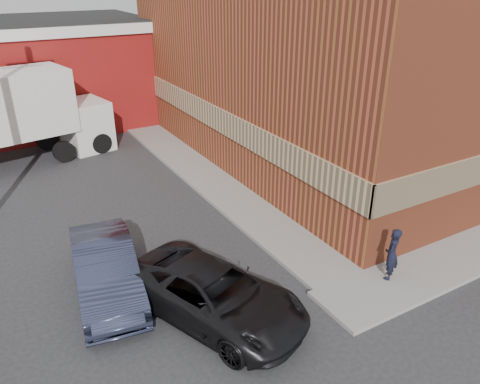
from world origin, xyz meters
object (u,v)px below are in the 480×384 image
sedan (106,270)px  box_truck (13,112)px  brick_building (350,46)px  suv_a (214,294)px  man (392,254)px

sedan → box_truck: (-0.73, 11.22, 1.61)m
brick_building → suv_a: bearing=-143.6°
brick_building → sedan: size_ratio=4.14×
man → brick_building: bearing=-158.2°
brick_building → man: size_ratio=11.99×
man → suv_a: 4.99m
brick_building → box_truck: size_ratio=2.14×
sedan → box_truck: size_ratio=0.52×
man → suv_a: size_ratio=0.31×
sedan → suv_a: bearing=-40.1°
sedan → man: bearing=-18.0°
man → sedan: man is taller
suv_a → box_truck: (-2.75, 13.49, 1.66)m
sedan → suv_a: size_ratio=0.90×
suv_a → box_truck: 13.87m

